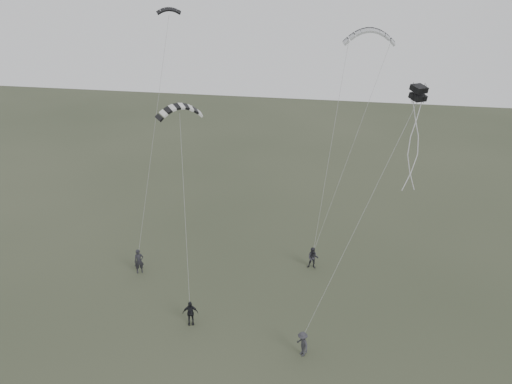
% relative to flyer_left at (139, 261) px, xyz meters
% --- Properties ---
extents(ground, '(140.00, 140.00, 0.00)m').
position_rel_flyer_left_xyz_m(ground, '(7.75, -4.88, -0.96)').
color(ground, '#333A27').
rests_on(ground, ground).
extents(flyer_left, '(0.84, 0.76, 1.92)m').
position_rel_flyer_left_xyz_m(flyer_left, '(0.00, 0.00, 0.00)').
color(flyer_left, black).
rests_on(flyer_left, ground).
extents(flyer_right, '(0.86, 0.68, 1.74)m').
position_rel_flyer_left_xyz_m(flyer_right, '(12.81, 3.40, -0.09)').
color(flyer_right, '#28282E').
rests_on(flyer_right, ground).
extents(flyer_center, '(1.07, 0.69, 1.69)m').
position_rel_flyer_left_xyz_m(flyer_center, '(5.84, -5.17, -0.12)').
color(flyer_center, black).
rests_on(flyer_center, ground).
extents(flyer_far, '(1.11, 1.18, 1.60)m').
position_rel_flyer_left_xyz_m(flyer_far, '(13.24, -6.59, -0.16)').
color(flyer_far, '#2F2F34').
rests_on(flyer_far, ground).
extents(kite_dark_small, '(1.82, 1.29, 0.69)m').
position_rel_flyer_left_xyz_m(kite_dark_small, '(1.50, 5.50, 17.71)').
color(kite_dark_small, black).
rests_on(kite_dark_small, flyer_left).
extents(kite_pale_large, '(3.97, 1.49, 1.73)m').
position_rel_flyer_left_xyz_m(kite_pale_large, '(15.71, 9.65, 16.18)').
color(kite_pale_large, '#A9ABAE').
rests_on(kite_pale_large, flyer_right).
extents(kite_striped, '(3.04, 2.68, 1.34)m').
position_rel_flyer_left_xyz_m(kite_striped, '(3.83, 0.34, 11.96)').
color(kite_striped, black).
rests_on(kite_striped, flyer_center).
extents(kite_box, '(1.08, 1.10, 0.88)m').
position_rel_flyer_left_xyz_m(kite_box, '(18.45, -2.28, 13.96)').
color(kite_box, black).
rests_on(kite_box, flyer_far).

